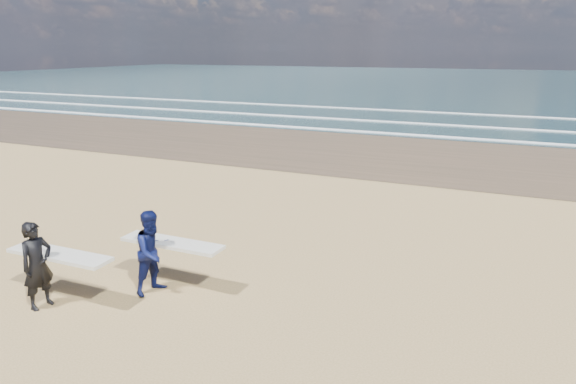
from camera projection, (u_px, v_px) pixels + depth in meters
The scene contains 2 objects.
surfer_near at pixel (41, 263), 9.57m from camera, with size 2.21×0.95×1.69m.
surfer_far at pixel (155, 251), 10.16m from camera, with size 2.20×1.09×1.70m.
Camera 1 is at (7.65, -6.02, 4.75)m, focal length 32.00 mm.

